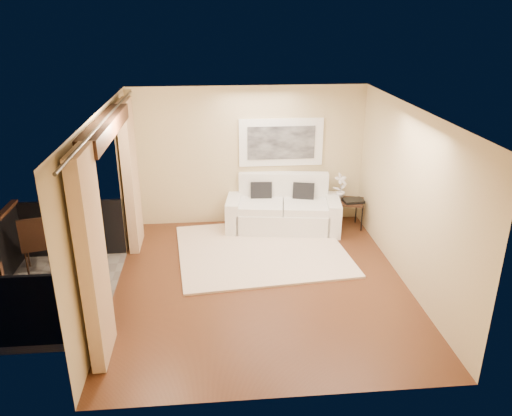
{
  "coord_description": "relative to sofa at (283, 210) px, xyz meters",
  "views": [
    {
      "loc": [
        -0.7,
        -6.8,
        4.01
      ],
      "look_at": [
        -0.03,
        0.55,
        1.05
      ],
      "focal_mm": 35.0,
      "sensor_mm": 36.0,
      "label": 1
    }
  ],
  "objects": [
    {
      "name": "glass_b",
      "position": [
        -3.3,
        -2.0,
        0.48
      ],
      "size": [
        0.06,
        0.06,
        0.12
      ],
      "primitive_type": "cylinder",
      "color": "silver",
      "rests_on": "bistro_table"
    },
    {
      "name": "floor",
      "position": [
        -0.64,
        -2.1,
        -0.37
      ],
      "size": [
        5.0,
        5.0,
        0.0
      ],
      "primitive_type": "plane",
      "color": "#58301A",
      "rests_on": "ground"
    },
    {
      "name": "artwork",
      "position": [
        -0.01,
        0.37,
        1.25
      ],
      "size": [
        1.62,
        0.07,
        0.92
      ],
      "color": "white",
      "rests_on": "room_shell"
    },
    {
      "name": "orchid",
      "position": [
        1.12,
        0.0,
        0.45
      ],
      "size": [
        0.32,
        0.27,
        0.52
      ],
      "primitive_type": "imported",
      "rotation": [
        0.0,
        0.0,
        0.4
      ],
      "color": "white",
      "rests_on": "side_table"
    },
    {
      "name": "vase",
      "position": [
        -3.48,
        -2.13,
        0.51
      ],
      "size": [
        0.04,
        0.04,
        0.18
      ],
      "primitive_type": "cylinder",
      "color": "silver",
      "rests_on": "bistro_table"
    },
    {
      "name": "glass_a",
      "position": [
        -3.29,
        -2.07,
        0.48
      ],
      "size": [
        0.06,
        0.06,
        0.12
      ],
      "primitive_type": "cylinder",
      "color": "silver",
      "rests_on": "bistro_table"
    },
    {
      "name": "room_shell",
      "position": [
        -2.77,
        -2.1,
        2.15
      ],
      "size": [
        5.0,
        6.4,
        5.0
      ],
      "color": "white",
      "rests_on": "ground"
    },
    {
      "name": "tray",
      "position": [
        1.33,
        -0.17,
        0.22
      ],
      "size": [
        0.41,
        0.32,
        0.05
      ],
      "primitive_type": "cube",
      "rotation": [
        0.0,
        0.0,
        0.11
      ],
      "color": "black",
      "rests_on": "side_table"
    },
    {
      "name": "balcony_chair_far",
      "position": [
        -4.2,
        -1.43,
        0.2
      ],
      "size": [
        0.52,
        0.52,
        0.98
      ],
      "rotation": [
        0.0,
        0.0,
        3.41
      ],
      "color": "black",
      "rests_on": "balcony"
    },
    {
      "name": "rug",
      "position": [
        -0.52,
        -1.0,
        -0.35
      ],
      "size": [
        3.12,
        2.79,
        0.04
      ],
      "primitive_type": "cube",
      "rotation": [
        0.0,
        0.0,
        0.1
      ],
      "color": "#F6DFC6",
      "rests_on": "floor"
    },
    {
      "name": "side_table",
      "position": [
        1.29,
        -0.1,
        0.13
      ],
      "size": [
        0.65,
        0.65,
        0.56
      ],
      "rotation": [
        0.0,
        0.0,
        -0.32
      ],
      "color": "black",
      "rests_on": "floor"
    },
    {
      "name": "candle",
      "position": [
        -3.38,
        -1.81,
        0.46
      ],
      "size": [
        0.06,
        0.06,
        0.07
      ],
      "primitive_type": "cylinder",
      "color": "red",
      "rests_on": "bistro_table"
    },
    {
      "name": "balcony",
      "position": [
        -3.95,
        -2.1,
        -0.19
      ],
      "size": [
        1.81,
        2.6,
        1.17
      ],
      "color": "#605B56",
      "rests_on": "ground"
    },
    {
      "name": "curtains",
      "position": [
        -2.75,
        -2.1,
        0.97
      ],
      "size": [
        0.16,
        4.8,
        2.64
      ],
      "color": "#D7AF84",
      "rests_on": "ground"
    },
    {
      "name": "bistro_table",
      "position": [
        -3.42,
        -1.98,
        0.34
      ],
      "size": [
        0.84,
        0.84,
        0.79
      ],
      "rotation": [
        0.0,
        0.0,
        0.31
      ],
      "color": "black",
      "rests_on": "balcony"
    },
    {
      "name": "sofa",
      "position": [
        0.0,
        0.0,
        0.0
      ],
      "size": [
        2.26,
        1.21,
        1.04
      ],
      "rotation": [
        0.0,
        0.0,
        -0.14
      ],
      "color": "white",
      "rests_on": "floor"
    },
    {
      "name": "ice_bucket",
      "position": [
        -3.57,
        -1.83,
        0.52
      ],
      "size": [
        0.18,
        0.18,
        0.2
      ],
      "primitive_type": "cylinder",
      "color": "white",
      "rests_on": "bistro_table"
    }
  ]
}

